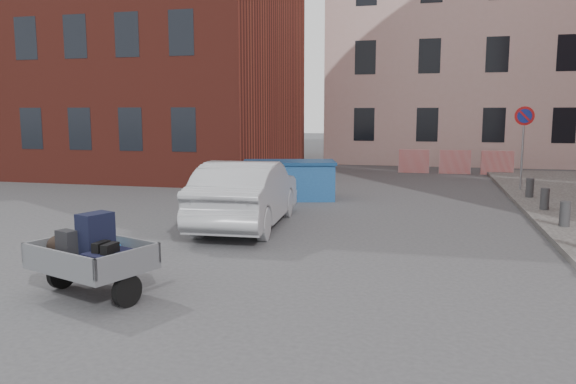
# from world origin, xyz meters

# --- Properties ---
(ground) EXTENTS (120.00, 120.00, 0.00)m
(ground) POSITION_xyz_m (0.00, 0.00, 0.00)
(ground) COLOR #38383A
(ground) RESTS_ON ground
(building_brick) EXTENTS (12.00, 10.00, 14.00)m
(building_brick) POSITION_xyz_m (-9.00, 13.00, 7.00)
(building_brick) COLOR #591E16
(building_brick) RESTS_ON ground
(building_pink) EXTENTS (16.00, 8.00, 14.00)m
(building_pink) POSITION_xyz_m (6.00, 22.00, 7.00)
(building_pink) COLOR #CEA89E
(building_pink) RESTS_ON ground
(far_building) EXTENTS (6.00, 6.00, 8.00)m
(far_building) POSITION_xyz_m (-20.00, 22.00, 4.00)
(far_building) COLOR maroon
(far_building) RESTS_ON ground
(no_parking_sign) EXTENTS (0.60, 0.09, 2.65)m
(no_parking_sign) POSITION_xyz_m (6.00, 9.48, 2.01)
(no_parking_sign) COLOR gray
(no_parking_sign) RESTS_ON sidewalk
(bollards) EXTENTS (0.22, 9.02, 0.55)m
(bollards) POSITION_xyz_m (6.00, 3.40, 0.40)
(bollards) COLOR #3A3A3D
(bollards) RESTS_ON sidewalk
(barriers) EXTENTS (4.70, 0.18, 1.00)m
(barriers) POSITION_xyz_m (4.20, 15.00, 0.50)
(barriers) COLOR red
(barriers) RESTS_ON ground
(trailer) EXTENTS (1.88, 1.98, 1.20)m
(trailer) POSITION_xyz_m (-1.47, -2.95, 0.61)
(trailer) COLOR black
(trailer) RESTS_ON ground
(dumpster) EXTENTS (3.01, 2.07, 1.15)m
(dumpster) POSITION_xyz_m (-0.95, 6.50, 0.58)
(dumpster) COLOR navy
(dumpster) RESTS_ON ground
(silver_car) EXTENTS (1.92, 4.67, 1.51)m
(silver_car) POSITION_xyz_m (-0.90, 2.31, 0.75)
(silver_car) COLOR #9D9FA4
(silver_car) RESTS_ON ground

